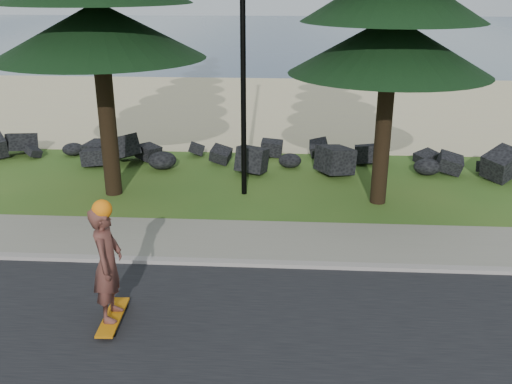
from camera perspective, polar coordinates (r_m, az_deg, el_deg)
ground at (r=12.41m, az=-2.41°, el=-5.38°), size 160.00×160.00×0.00m
road at (r=8.62m, az=-5.62°, el=-18.51°), size 160.00×7.00×0.02m
kerb at (r=11.59m, az=-2.87°, el=-7.11°), size 160.00×0.20×0.10m
sidewalk at (r=12.57m, az=-2.32°, el=-4.82°), size 160.00×2.00×0.08m
beach_sand at (r=26.18m, az=0.86°, el=8.65°), size 160.00×15.00×0.01m
ocean at (r=62.33m, az=2.55°, el=15.61°), size 160.00×58.00×0.01m
seawall_boulders at (r=17.59m, az=-0.55°, el=2.62°), size 60.00×2.40×1.10m
lamp_post at (r=14.40m, az=-1.32°, el=15.43°), size 0.25×0.14×8.14m
skateboarder at (r=9.58m, az=-14.62°, el=-7.00°), size 0.50×1.19×2.20m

